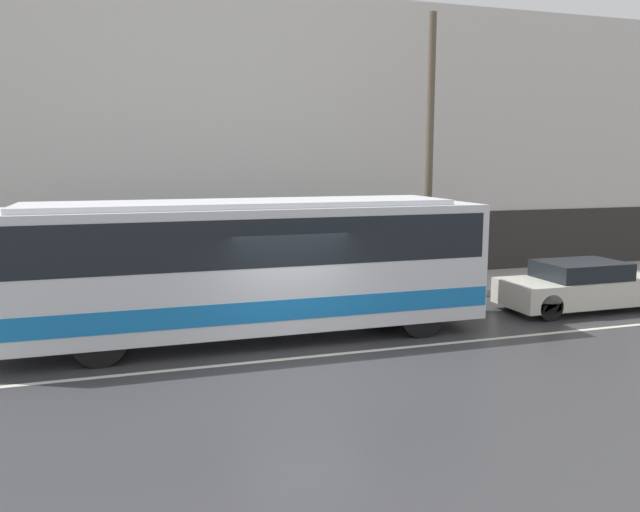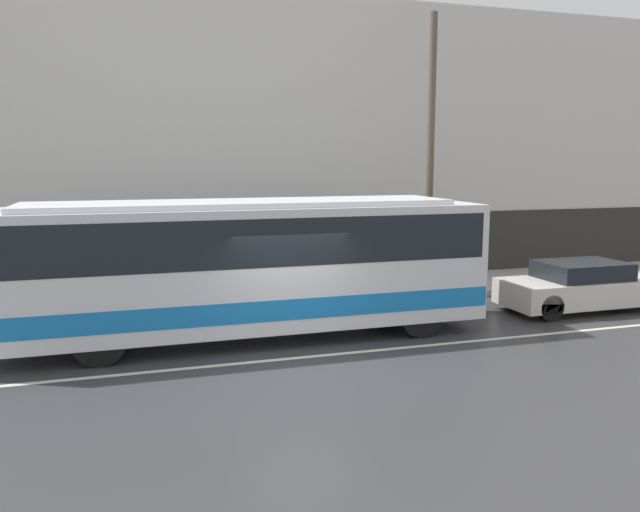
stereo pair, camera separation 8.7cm
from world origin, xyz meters
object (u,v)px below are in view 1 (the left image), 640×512
(transit_bus, at_px, (244,262))
(sedan_white_front, at_px, (583,286))
(utility_pole_near, at_px, (429,155))
(pedestrian_waiting, at_px, (262,273))

(transit_bus, bearing_deg, sedan_white_front, -0.00)
(utility_pole_near, bearing_deg, sedan_white_front, -43.10)
(transit_bus, relative_size, sedan_white_front, 2.37)
(sedan_white_front, bearing_deg, utility_pole_near, 136.90)
(transit_bus, bearing_deg, pedestrian_waiting, 71.12)
(transit_bus, bearing_deg, utility_pole_near, 26.05)
(pedestrian_waiting, bearing_deg, transit_bus, -108.88)
(transit_bus, height_order, sedan_white_front, transit_bus)
(transit_bus, relative_size, pedestrian_waiting, 6.94)
(sedan_white_front, xyz_separation_m, pedestrian_waiting, (-8.20, 3.21, 0.27))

